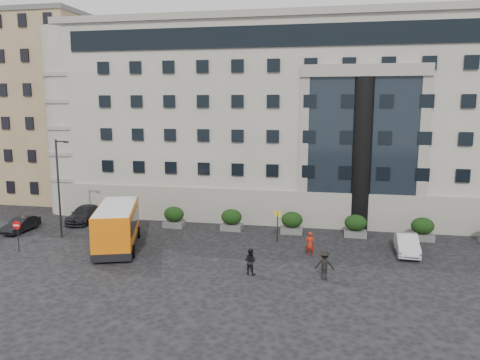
# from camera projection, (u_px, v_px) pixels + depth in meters

# --- Properties ---
(ground) EXTENTS (120.00, 120.00, 0.00)m
(ground) POSITION_uv_depth(u_px,v_px,m) (192.00, 258.00, 33.08)
(ground) COLOR black
(ground) RESTS_ON ground
(civic_building) EXTENTS (44.00, 24.00, 18.00)m
(civic_building) POSITION_uv_depth(u_px,v_px,m) (301.00, 120.00, 51.78)
(civic_building) COLOR gray
(civic_building) RESTS_ON ground
(entrance_column) EXTENTS (1.80, 1.80, 13.00)m
(entrance_column) POSITION_uv_depth(u_px,v_px,m) (362.00, 155.00, 39.71)
(entrance_column) COLOR black
(entrance_column) RESTS_ON ground
(apartment_near) EXTENTS (14.00, 14.00, 20.00)m
(apartment_near) POSITION_uv_depth(u_px,v_px,m) (45.00, 110.00, 55.39)
(apartment_near) COLOR #957A56
(apartment_near) RESTS_ON ground
(apartment_far) EXTENTS (13.00, 13.00, 22.00)m
(apartment_far) POSITION_uv_depth(u_px,v_px,m) (96.00, 102.00, 73.23)
(apartment_far) COLOR #7C6648
(apartment_far) RESTS_ON ground
(hedge_a) EXTENTS (1.80, 1.26, 1.84)m
(hedge_a) POSITION_uv_depth(u_px,v_px,m) (174.00, 217.00, 41.24)
(hedge_a) COLOR #545452
(hedge_a) RESTS_ON ground
(hedge_b) EXTENTS (1.80, 1.26, 1.84)m
(hedge_b) POSITION_uv_depth(u_px,v_px,m) (232.00, 220.00, 40.25)
(hedge_b) COLOR #545452
(hedge_b) RESTS_ON ground
(hedge_c) EXTENTS (1.80, 1.26, 1.84)m
(hedge_c) POSITION_uv_depth(u_px,v_px,m) (292.00, 222.00, 39.26)
(hedge_c) COLOR #545452
(hedge_c) RESTS_ON ground
(hedge_d) EXTENTS (1.80, 1.26, 1.84)m
(hedge_d) POSITION_uv_depth(u_px,v_px,m) (356.00, 226.00, 38.27)
(hedge_d) COLOR #545452
(hedge_d) RESTS_ON ground
(hedge_e) EXTENTS (1.80, 1.26, 1.84)m
(hedge_e) POSITION_uv_depth(u_px,v_px,m) (422.00, 229.00, 37.28)
(hedge_e) COLOR #545452
(hedge_e) RESTS_ON ground
(street_lamp) EXTENTS (1.16, 0.18, 8.00)m
(street_lamp) POSITION_uv_depth(u_px,v_px,m) (59.00, 185.00, 37.55)
(street_lamp) COLOR #262628
(street_lamp) RESTS_ON ground
(bus_stop_sign) EXTENTS (0.50, 0.08, 2.52)m
(bus_stop_sign) POSITION_uv_depth(u_px,v_px,m) (278.00, 221.00, 36.59)
(bus_stop_sign) COLOR #262628
(bus_stop_sign) RESTS_ON ground
(no_entry_sign) EXTENTS (0.64, 0.16, 2.32)m
(no_entry_sign) POSITION_uv_depth(u_px,v_px,m) (17.00, 230.00, 34.28)
(no_entry_sign) COLOR #262628
(no_entry_sign) RESTS_ON ground
(minibus) EXTENTS (5.04, 8.20, 3.23)m
(minibus) POSITION_uv_depth(u_px,v_px,m) (117.00, 225.00, 35.22)
(minibus) COLOR orange
(minibus) RESTS_ON ground
(red_truck) EXTENTS (2.67, 5.62, 3.02)m
(red_truck) POSITION_uv_depth(u_px,v_px,m) (121.00, 193.00, 48.78)
(red_truck) COLOR maroon
(red_truck) RESTS_ON ground
(parked_car_b) EXTENTS (1.33, 3.79, 1.25)m
(parked_car_b) POSITION_uv_depth(u_px,v_px,m) (21.00, 224.00, 39.84)
(parked_car_b) COLOR black
(parked_car_b) RESTS_ON ground
(parked_car_c) EXTENTS (2.50, 5.12, 1.44)m
(parked_car_c) POSITION_uv_depth(u_px,v_px,m) (84.00, 214.00, 43.13)
(parked_car_c) COLOR black
(parked_car_c) RESTS_ON ground
(parked_car_d) EXTENTS (2.60, 4.98, 1.34)m
(parked_car_d) POSITION_uv_depth(u_px,v_px,m) (86.00, 196.00, 51.55)
(parked_car_d) COLOR black
(parked_car_d) RESTS_ON ground
(white_taxi) EXTENTS (1.63, 4.32, 1.41)m
(white_taxi) POSITION_uv_depth(u_px,v_px,m) (407.00, 244.00, 33.97)
(white_taxi) COLOR silver
(white_taxi) RESTS_ON ground
(pedestrian_a) EXTENTS (0.67, 0.45, 1.79)m
(pedestrian_a) POSITION_uv_depth(u_px,v_px,m) (310.00, 244.00, 33.37)
(pedestrian_a) COLOR #A31F10
(pedestrian_a) RESTS_ON ground
(pedestrian_b) EXTENTS (0.99, 0.87, 1.70)m
(pedestrian_b) POSITION_uv_depth(u_px,v_px,m) (250.00, 261.00, 29.85)
(pedestrian_b) COLOR black
(pedestrian_b) RESTS_ON ground
(pedestrian_c) EXTENTS (1.21, 0.70, 1.85)m
(pedestrian_c) POSITION_uv_depth(u_px,v_px,m) (324.00, 265.00, 28.98)
(pedestrian_c) COLOR black
(pedestrian_c) RESTS_ON ground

